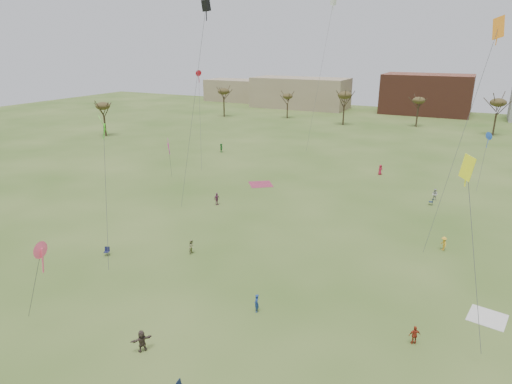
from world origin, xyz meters
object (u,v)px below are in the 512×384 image
at_px(spectator_fore_a, 415,335).
at_px(camp_chair_left, 107,253).
at_px(camp_chair_right, 431,203).
at_px(flyer_near_right, 257,303).

relative_size(spectator_fore_a, camp_chair_left, 1.67).
bearing_deg(camp_chair_left, camp_chair_right, 22.13).
bearing_deg(flyer_near_right, camp_chair_right, 131.28).
height_order(camp_chair_left, camp_chair_right, same).
distance_m(spectator_fore_a, camp_chair_right, 31.39).
distance_m(flyer_near_right, camp_chair_right, 34.25).
xyz_separation_m(spectator_fore_a, camp_chair_left, (-30.06, 0.51, -0.47)).
xyz_separation_m(flyer_near_right, camp_chair_left, (-18.14, 2.01, -0.51)).
bearing_deg(camp_chair_left, flyer_near_right, -31.96).
distance_m(flyer_near_right, spectator_fore_a, 12.02).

